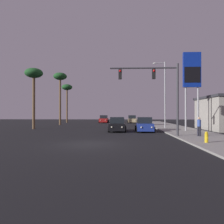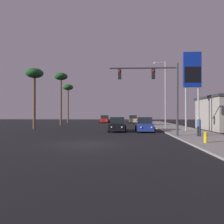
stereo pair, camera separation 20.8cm
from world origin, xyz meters
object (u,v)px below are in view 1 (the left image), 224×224
fire_hydrant (206,137)px  street_lamp (164,91)px  traffic_light_mast (159,85)px  car_blue (144,125)px  palm_tree_far (67,89)px  gas_station_sign (192,74)px  car_red (104,119)px  palm_tree_near (34,76)px  pedestrian_on_sidewalk (199,126)px  car_tan (132,119)px  palm_tree_mid (60,80)px  car_black (117,125)px

fire_hydrant → street_lamp: bearing=90.2°
traffic_light_mast → car_blue: bearing=96.7°
palm_tree_far → gas_station_sign: bearing=-49.1°
traffic_light_mast → gas_station_sign: size_ratio=0.72×
car_blue → gas_station_sign: bearing=-178.7°
street_lamp → palm_tree_far: size_ratio=1.03×
car_red → fire_hydrant: car_red is taller
car_red → street_lamp: bearing=118.0°
car_red → palm_tree_far: (-8.45, 0.51, 6.80)m
palm_tree_near → palm_tree_far: 20.01m
fire_hydrant → palm_tree_far: 38.95m
pedestrian_on_sidewalk → palm_tree_near: bearing=152.9°
car_tan → palm_tree_mid: bearing=35.7°
car_tan → street_lamp: street_lamp is taller
car_black → traffic_light_mast: (3.82, -5.81, 3.90)m
car_tan → car_blue: same height
fire_hydrant → palm_tree_near: size_ratio=0.09×
car_red → pedestrian_on_sidewalk: size_ratio=2.59×
traffic_light_mast → palm_tree_near: palm_tree_near is taller
car_red → traffic_light_mast: size_ratio=0.66×
car_black → palm_tree_far: (-11.86, 23.39, 6.80)m
car_tan → pedestrian_on_sidewalk: bearing=100.2°
car_red → car_blue: (6.56, -23.04, 0.00)m
traffic_light_mast → palm_tree_near: bearing=148.8°
gas_station_sign → fire_hydrant: bearing=-102.5°
gas_station_sign → fire_hydrant: 12.02m
street_lamp → palm_tree_far: (-18.13, 19.17, 2.44)m
car_black → car_red: size_ratio=1.00×
gas_station_sign → palm_tree_far: size_ratio=1.03×
car_black → fire_hydrant: car_black is taller
fire_hydrant → palm_tree_far: bearing=118.3°
gas_station_sign → palm_tree_far: 31.24m
fire_hydrant → palm_tree_near: 23.35m
car_red → street_lamp: (9.67, -18.66, 4.36)m
car_blue → palm_tree_near: size_ratio=0.53×
car_tan → pedestrian_on_sidewalk: 29.07m
fire_hydrant → palm_tree_near: bearing=142.2°
car_tan → car_black: same height
fire_hydrant → car_blue: bearing=107.3°
traffic_light_mast → fire_hydrant: size_ratio=8.55×
gas_station_sign → palm_tree_near: (-19.93, 3.62, 0.52)m
fire_hydrant → palm_tree_near: (-17.68, 13.71, 6.65)m
car_tan → car_black: 22.76m
street_lamp → gas_station_sign: bearing=-62.6°
palm_tree_near → street_lamp: bearing=2.7°
car_blue → pedestrian_on_sidewalk: 7.28m
car_black → palm_tree_far: bearing=-62.5°
car_blue → palm_tree_far: bearing=-55.4°
gas_station_sign → pedestrian_on_sidewalk: 8.23m
car_black → pedestrian_on_sidewalk: 9.54m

